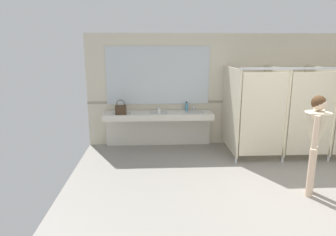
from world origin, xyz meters
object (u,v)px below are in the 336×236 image
(person_standing, at_px, (316,133))
(paper_cup, at_px, (159,111))
(handbag, at_px, (121,109))
(soap_dispenser, at_px, (187,107))

(person_standing, xyz_separation_m, paper_cup, (-2.41, 2.33, -0.12))
(handbag, height_order, paper_cup, handbag)
(handbag, bearing_deg, person_standing, -34.89)
(person_standing, relative_size, paper_cup, 16.10)
(handbag, xyz_separation_m, paper_cup, (0.87, 0.05, -0.06))
(person_standing, distance_m, paper_cup, 3.35)
(soap_dispenser, bearing_deg, paper_cup, -158.69)
(person_standing, height_order, handbag, person_standing)
(soap_dispenser, height_order, paper_cup, soap_dispenser)
(person_standing, xyz_separation_m, handbag, (-3.27, 2.28, -0.06))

